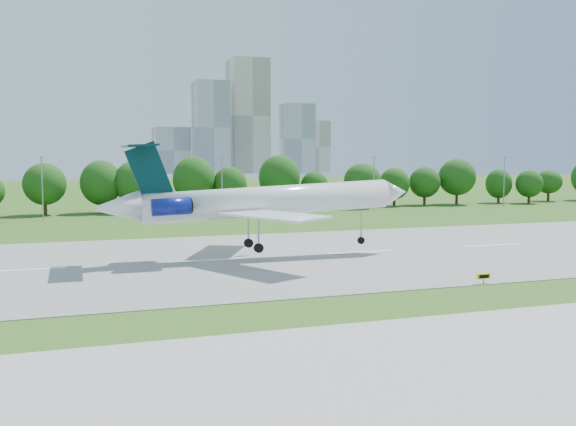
% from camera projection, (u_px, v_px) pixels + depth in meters
% --- Properties ---
extents(ground, '(600.00, 600.00, 0.00)m').
position_uv_depth(ground, '(266.00, 309.00, 51.80)').
color(ground, '#2C5817').
rests_on(ground, ground).
extents(runway, '(400.00, 45.00, 0.08)m').
position_uv_depth(runway, '(205.00, 261.00, 75.39)').
color(runway, gray).
rests_on(runway, ground).
extents(taxiway, '(400.00, 23.00, 0.08)m').
position_uv_depth(taxiway, '(361.00, 383.00, 34.81)').
color(taxiway, '#ADADA8').
rests_on(taxiway, ground).
extents(tree_line, '(288.40, 8.40, 10.40)m').
position_uv_depth(tree_line, '(144.00, 184.00, 138.08)').
color(tree_line, '#382314').
rests_on(tree_line, ground).
extents(light_poles, '(175.90, 0.25, 12.19)m').
position_uv_depth(light_poles, '(136.00, 186.00, 127.83)').
color(light_poles, gray).
rests_on(light_poles, ground).
extents(skyline, '(127.00, 52.00, 80.00)m').
position_uv_depth(skyline, '(243.00, 130.00, 449.62)').
color(skyline, '#B2B2B7').
rests_on(skyline, ground).
extents(airliner, '(38.85, 28.40, 13.01)m').
position_uv_depth(airliner, '(254.00, 201.00, 76.67)').
color(airliner, white).
rests_on(airliner, ground).
extents(taxi_sign_centre, '(1.45, 0.19, 1.02)m').
position_uv_depth(taxi_sign_centre, '(484.00, 276.00, 61.77)').
color(taxi_sign_centre, gray).
rests_on(taxi_sign_centre, ground).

